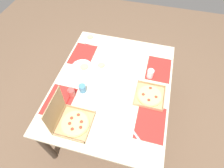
# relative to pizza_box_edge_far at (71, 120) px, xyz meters

# --- Properties ---
(ground_plane) EXTENTS (6.00, 6.00, 0.00)m
(ground_plane) POSITION_rel_pizza_box_edge_far_xyz_m (0.52, -0.24, -0.82)
(ground_plane) COLOR brown
(dining_table) EXTENTS (1.48, 1.19, 0.77)m
(dining_table) POSITION_rel_pizza_box_edge_far_xyz_m (0.52, -0.24, -0.15)
(dining_table) COLOR #3F3328
(dining_table) RESTS_ON ground_plane
(placemat_near_left) EXTENTS (0.36, 0.26, 0.00)m
(placemat_near_left) POSITION_rel_pizza_box_edge_far_xyz_m (0.18, -0.69, -0.05)
(placemat_near_left) COLOR red
(placemat_near_left) RESTS_ON dining_table
(placemat_near_right) EXTENTS (0.36, 0.26, 0.00)m
(placemat_near_right) POSITION_rel_pizza_box_edge_far_xyz_m (0.85, -0.69, -0.05)
(placemat_near_right) COLOR red
(placemat_near_right) RESTS_ON dining_table
(placemat_far_left) EXTENTS (0.36, 0.26, 0.00)m
(placemat_far_left) POSITION_rel_pizza_box_edge_far_xyz_m (0.18, 0.21, -0.05)
(placemat_far_left) COLOR red
(placemat_far_left) RESTS_ON dining_table
(placemat_far_right) EXTENTS (0.36, 0.26, 0.00)m
(placemat_far_right) POSITION_rel_pizza_box_edge_far_xyz_m (0.85, 0.21, -0.05)
(placemat_far_right) COLOR red
(placemat_far_right) RESTS_ON dining_table
(pizza_box_edge_far) EXTENTS (0.30, 0.30, 0.34)m
(pizza_box_edge_far) POSITION_rel_pizza_box_edge_far_xyz_m (0.00, 0.00, 0.00)
(pizza_box_edge_far) COLOR tan
(pizza_box_edge_far) RESTS_ON dining_table
(pizza_box_center) EXTENTS (0.29, 0.29, 0.04)m
(pizza_box_center) POSITION_rel_pizza_box_edge_far_xyz_m (0.47, -0.64, -0.04)
(pizza_box_center) COLOR tan
(pizza_box_center) RESTS_ON dining_table
(plate_far_right) EXTENTS (0.23, 0.23, 0.03)m
(plate_far_right) POSITION_rel_pizza_box_edge_far_xyz_m (0.65, 0.14, -0.04)
(plate_far_right) COLOR white
(plate_far_right) RESTS_ON dining_table
(plate_near_left) EXTENTS (0.20, 0.20, 0.03)m
(plate_near_left) POSITION_rel_pizza_box_edge_far_xyz_m (1.13, 0.22, -0.04)
(plate_near_left) COLOR white
(plate_near_left) RESTS_ON dining_table
(plate_near_right) EXTENTS (0.20, 0.20, 0.03)m
(plate_near_right) POSITION_rel_pizza_box_edge_far_xyz_m (0.72, -0.08, -0.04)
(plate_near_right) COLOR white
(plate_near_right) RESTS_ON dining_table
(plate_far_left) EXTENTS (0.21, 0.21, 0.02)m
(plate_far_left) POSITION_rel_pizza_box_edge_far_xyz_m (0.70, -0.44, -0.04)
(plate_far_left) COLOR white
(plate_far_left) RESTS_ON dining_table
(cup_spare) EXTENTS (0.07, 0.07, 0.09)m
(cup_spare) POSITION_rel_pizza_box_edge_far_xyz_m (0.36, 0.02, -0.01)
(cup_spare) COLOR teal
(cup_spare) RESTS_ON dining_table
(cup_clear_left) EXTENTS (0.07, 0.07, 0.10)m
(cup_clear_left) POSITION_rel_pizza_box_edge_far_xyz_m (0.72, -0.61, -0.00)
(cup_clear_left) COLOR silver
(cup_clear_left) RESTS_ON dining_table
(cup_dark) EXTENTS (0.07, 0.07, 0.09)m
(cup_dark) POSITION_rel_pizza_box_edge_far_xyz_m (0.28, 0.11, -0.00)
(cup_dark) COLOR #BF4742
(cup_dark) RESTS_ON dining_table
(knife_by_far_right) EXTENTS (0.18, 0.13, 0.00)m
(knife_by_far_right) POSITION_rel_pizza_box_edge_far_xyz_m (0.98, -0.45, -0.05)
(knife_by_far_right) COLOR #B7B7BC
(knife_by_far_right) RESTS_ON dining_table
(fork_by_near_right) EXTENTS (0.16, 0.13, 0.00)m
(fork_by_near_right) POSITION_rel_pizza_box_edge_far_xyz_m (-0.05, -0.36, -0.05)
(fork_by_near_right) COLOR #B7B7BC
(fork_by_near_right) RESTS_ON dining_table
(knife_by_far_left) EXTENTS (0.16, 0.17, 0.00)m
(knife_by_far_left) POSITION_rel_pizza_box_edge_far_xyz_m (0.04, -0.57, -0.05)
(knife_by_far_left) COLOR #B7B7BC
(knife_by_far_left) RESTS_ON dining_table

